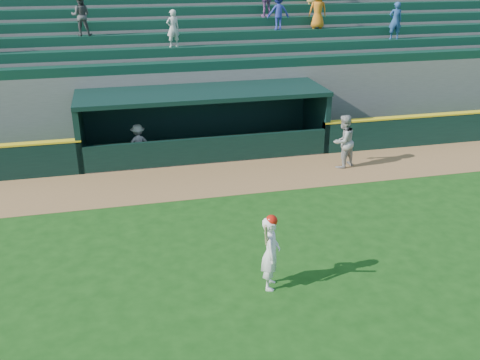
# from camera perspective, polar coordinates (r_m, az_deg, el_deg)

# --- Properties ---
(ground) EXTENTS (120.00, 120.00, 0.00)m
(ground) POSITION_cam_1_polar(r_m,az_deg,el_deg) (14.24, 1.50, -7.26)
(ground) COLOR #174411
(ground) RESTS_ON ground
(warning_track) EXTENTS (40.00, 3.00, 0.01)m
(warning_track) POSITION_cam_1_polar(r_m,az_deg,el_deg) (18.53, -2.36, 0.14)
(warning_track) COLOR olive
(warning_track) RESTS_ON ground
(dugout_player_front) EXTENTS (1.18, 1.08, 1.95)m
(dugout_player_front) POSITION_cam_1_polar(r_m,az_deg,el_deg) (19.62, 10.96, 4.06)
(dugout_player_front) COLOR #A4A49F
(dugout_player_front) RESTS_ON ground
(dugout_player_inside) EXTENTS (1.00, 0.67, 1.43)m
(dugout_player_inside) POSITION_cam_1_polar(r_m,az_deg,el_deg) (20.24, -10.79, 3.88)
(dugout_player_inside) COLOR #ACADA7
(dugout_player_inside) RESTS_ON ground
(dugout) EXTENTS (9.40, 2.80, 2.46)m
(dugout) POSITION_cam_1_polar(r_m,az_deg,el_deg) (20.98, -4.08, 6.73)
(dugout) COLOR slate
(dugout) RESTS_ON ground
(stands) EXTENTS (34.50, 6.25, 7.48)m
(stands) POSITION_cam_1_polar(r_m,az_deg,el_deg) (25.13, -5.98, 11.79)
(stands) COLOR slate
(stands) RESTS_ON ground
(batter_at_plate) EXTENTS (0.61, 0.84, 1.87)m
(batter_at_plate) POSITION_cam_1_polar(r_m,az_deg,el_deg) (12.26, 3.29, -7.64)
(batter_at_plate) COLOR white
(batter_at_plate) RESTS_ON ground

